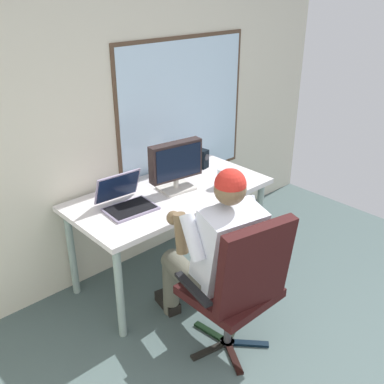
% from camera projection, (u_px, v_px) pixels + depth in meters
% --- Properties ---
extents(wall_rear, '(4.63, 0.08, 2.56)m').
position_uv_depth(wall_rear, '(124.00, 116.00, 3.46)').
color(wall_rear, beige).
rests_on(wall_rear, ground).
extents(desk, '(1.56, 0.77, 0.76)m').
position_uv_depth(desk, '(170.00, 201.00, 3.47)').
color(desk, gray).
rests_on(desk, ground).
extents(office_chair, '(0.66, 0.61, 1.04)m').
position_uv_depth(office_chair, '(241.00, 282.00, 2.70)').
color(office_chair, black).
rests_on(office_chair, ground).
extents(person_seated, '(0.60, 0.85, 1.27)m').
position_uv_depth(person_seated, '(216.00, 250.00, 2.88)').
color(person_seated, '#58574A').
rests_on(person_seated, ground).
extents(crt_monitor, '(0.44, 0.24, 0.38)m').
position_uv_depth(crt_monitor, '(176.00, 163.00, 3.38)').
color(crt_monitor, beige).
rests_on(crt_monitor, desk).
extents(laptop, '(0.37, 0.36, 0.24)m').
position_uv_depth(laptop, '(125.00, 199.00, 3.19)').
color(laptop, '#8E82A0').
rests_on(laptop, desk).
extents(wine_glass, '(0.08, 0.08, 0.14)m').
position_uv_depth(wine_glass, '(222.00, 175.00, 3.50)').
color(wine_glass, silver).
rests_on(wine_glass, desk).
extents(desk_speaker, '(0.09, 0.09, 0.16)m').
position_uv_depth(desk_speaker, '(203.00, 159.00, 3.83)').
color(desk_speaker, black).
rests_on(desk_speaker, desk).
extents(coffee_mug, '(0.08, 0.08, 0.08)m').
position_uv_depth(coffee_mug, '(235.00, 176.00, 3.59)').
color(coffee_mug, beige).
rests_on(coffee_mug, desk).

